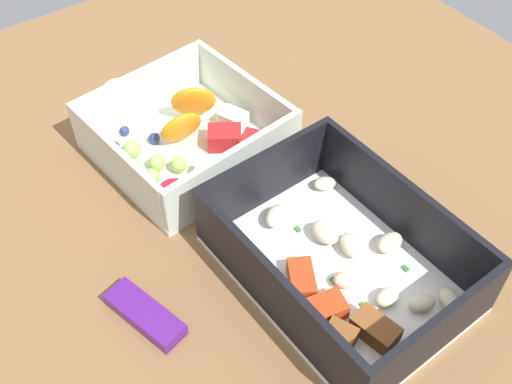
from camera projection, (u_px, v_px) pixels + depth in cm
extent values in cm
cube|color=brown|center=(245.00, 208.00, 57.97)|extent=(80.00, 80.00, 2.00)
cube|color=white|center=(337.00, 272.00, 51.56)|extent=(20.60, 15.18, 0.60)
cube|color=black|center=(435.00, 335.00, 43.94)|extent=(1.16, 14.43, 5.95)
cube|color=black|center=(265.00, 177.00, 54.33)|extent=(1.16, 14.43, 5.95)
cube|color=black|center=(273.00, 293.00, 46.31)|extent=(18.87, 1.33, 5.95)
cube|color=black|center=(403.00, 207.00, 51.96)|extent=(18.87, 1.33, 5.95)
ellipsoid|color=beige|center=(325.00, 232.00, 52.77)|extent=(2.76, 1.96, 1.36)
ellipsoid|color=beige|center=(347.00, 280.00, 49.73)|extent=(2.46, 2.72, 1.12)
ellipsoid|color=beige|center=(277.00, 216.00, 54.06)|extent=(2.76, 3.11, 1.29)
ellipsoid|color=beige|center=(390.00, 242.00, 52.14)|extent=(1.98, 2.63, 1.23)
ellipsoid|color=beige|center=(351.00, 245.00, 51.95)|extent=(2.98, 2.51, 1.27)
ellipsoid|color=beige|center=(422.00, 302.00, 48.32)|extent=(1.98, 2.48, 1.10)
ellipsoid|color=beige|center=(451.00, 300.00, 48.43)|extent=(2.66, 2.26, 1.13)
ellipsoid|color=beige|center=(325.00, 183.00, 56.88)|extent=(2.19, 2.48, 1.03)
ellipsoid|color=beige|center=(387.00, 297.00, 48.72)|extent=(1.57, 2.17, 1.05)
cube|color=brown|center=(378.00, 327.00, 46.85)|extent=(3.83, 2.69, 1.59)
cube|color=red|center=(302.00, 279.00, 49.82)|extent=(3.97, 3.38, 1.45)
cube|color=brown|center=(338.00, 341.00, 46.04)|extent=(3.10, 3.23, 1.68)
cube|color=red|center=(326.00, 309.00, 47.96)|extent=(2.74, 3.42, 1.52)
cube|color=#387A33|center=(347.00, 247.00, 52.76)|extent=(0.60, 0.40, 0.20)
cube|color=#387A33|center=(363.00, 306.00, 48.91)|extent=(0.60, 0.40, 0.20)
cube|color=#387A33|center=(298.00, 229.00, 54.08)|extent=(0.60, 0.40, 0.20)
cube|color=#387A33|center=(333.00, 280.00, 50.50)|extent=(0.60, 0.40, 0.20)
cube|color=#387A33|center=(405.00, 268.00, 51.29)|extent=(0.60, 0.40, 0.20)
cube|color=silver|center=(188.00, 148.00, 61.45)|extent=(16.95, 17.33, 0.60)
cube|color=silver|center=(235.00, 169.00, 55.70)|extent=(2.30, 15.73, 4.91)
cube|color=silver|center=(141.00, 91.00, 63.12)|extent=(2.30, 15.73, 4.91)
cube|color=silver|center=(118.00, 165.00, 56.04)|extent=(14.11, 2.13, 4.91)
cube|color=silver|center=(246.00, 94.00, 62.78)|extent=(14.11, 2.13, 4.91)
ellipsoid|color=orange|center=(194.00, 101.00, 61.98)|extent=(4.55, 5.29, 4.73)
ellipsoid|color=orange|center=(181.00, 128.00, 59.61)|extent=(3.10, 4.42, 4.42)
cube|color=red|center=(225.00, 138.00, 60.62)|extent=(3.80, 4.02, 1.93)
cube|color=#F4EACC|center=(205.00, 176.00, 57.48)|extent=(3.04, 2.92, 1.46)
cube|color=#F4EACC|center=(233.00, 119.00, 62.73)|extent=(3.23, 2.86, 1.60)
cube|color=red|center=(257.00, 144.00, 60.12)|extent=(3.70, 3.51, 1.78)
sphere|color=#9ECC60|center=(133.00, 169.00, 57.88)|extent=(1.75, 1.75, 1.75)
sphere|color=#9ECC60|center=(157.00, 163.00, 58.56)|extent=(1.61, 1.61, 1.61)
sphere|color=#9ECC60|center=(152.00, 176.00, 57.44)|extent=(1.49, 1.49, 1.49)
sphere|color=#9ECC60|center=(132.00, 149.00, 59.62)|extent=(1.82, 1.82, 1.82)
sphere|color=#9ECC60|center=(179.00, 165.00, 58.41)|extent=(1.56, 1.56, 1.56)
cone|color=red|center=(174.00, 197.00, 55.32)|extent=(2.64, 2.64, 2.11)
sphere|color=navy|center=(102.00, 143.00, 60.74)|extent=(1.12, 1.12, 1.12)
sphere|color=navy|center=(154.00, 138.00, 61.15)|extent=(1.15, 1.15, 1.15)
sphere|color=navy|center=(125.00, 131.00, 61.97)|extent=(1.02, 1.02, 1.02)
sphere|color=navy|center=(114.00, 147.00, 60.29)|extent=(1.19, 1.19, 1.19)
cube|color=#51197A|center=(145.00, 314.00, 48.50)|extent=(7.38, 4.13, 1.20)
cylinder|color=white|center=(120.00, 95.00, 65.98)|extent=(3.22, 3.22, 1.97)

